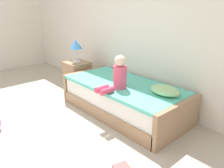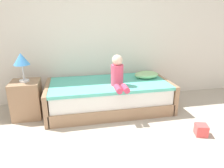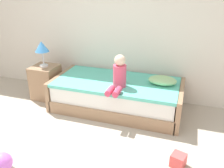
{
  "view_description": "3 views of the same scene",
  "coord_description": "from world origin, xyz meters",
  "px_view_note": "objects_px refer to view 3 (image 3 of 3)",
  "views": [
    {
      "loc": [
        2.8,
        -0.34,
        1.68
      ],
      "look_at": [
        0.45,
        1.75,
        0.55
      ],
      "focal_mm": 35.33,
      "sensor_mm": 36.0,
      "label": 1
    },
    {
      "loc": [
        -0.18,
        -1.22,
        1.57
      ],
      "look_at": [
        0.45,
        1.75,
        0.55
      ],
      "focal_mm": 32.34,
      "sensor_mm": 36.0,
      "label": 2
    },
    {
      "loc": [
        1.48,
        -1.38,
        2.0
      ],
      "look_at": [
        0.45,
        1.75,
        0.55
      ],
      "focal_mm": 37.99,
      "sensor_mm": 36.0,
      "label": 3
    }
  ],
  "objects_px": {
    "toy_ball": "(2,163)",
    "nightstand": "(46,82)",
    "table_lamp": "(42,48)",
    "child_figure": "(119,75)",
    "toy_block": "(178,160)",
    "pillow": "(162,80)",
    "bed": "(117,95)"
  },
  "relations": [
    {
      "from": "table_lamp",
      "to": "toy_block",
      "type": "distance_m",
      "value": 2.8
    },
    {
      "from": "toy_ball",
      "to": "nightstand",
      "type": "bearing_deg",
      "value": 107.1
    },
    {
      "from": "nightstand",
      "to": "toy_ball",
      "type": "xyz_separation_m",
      "value": [
        0.55,
        -1.79,
        -0.18
      ]
    },
    {
      "from": "table_lamp",
      "to": "pillow",
      "type": "xyz_separation_m",
      "value": [
        2.06,
        0.1,
        -0.37
      ]
    },
    {
      "from": "child_figure",
      "to": "toy_block",
      "type": "bearing_deg",
      "value": -40.86
    },
    {
      "from": "child_figure",
      "to": "toy_block",
      "type": "height_order",
      "value": "child_figure"
    },
    {
      "from": "bed",
      "to": "toy_ball",
      "type": "bearing_deg",
      "value": -114.01
    },
    {
      "from": "toy_ball",
      "to": "toy_block",
      "type": "relative_size",
      "value": 1.49
    },
    {
      "from": "bed",
      "to": "pillow",
      "type": "distance_m",
      "value": 0.79
    },
    {
      "from": "toy_block",
      "to": "toy_ball",
      "type": "bearing_deg",
      "value": -159.38
    },
    {
      "from": "table_lamp",
      "to": "nightstand",
      "type": "bearing_deg",
      "value": 0.0
    },
    {
      "from": "pillow",
      "to": "toy_ball",
      "type": "relative_size",
      "value": 1.88
    },
    {
      "from": "child_figure",
      "to": "toy_ball",
      "type": "xyz_separation_m",
      "value": [
        -0.9,
        -1.56,
        -0.59
      ]
    },
    {
      "from": "table_lamp",
      "to": "child_figure",
      "type": "relative_size",
      "value": 0.88
    },
    {
      "from": "bed",
      "to": "child_figure",
      "type": "height_order",
      "value": "child_figure"
    },
    {
      "from": "bed",
      "to": "child_figure",
      "type": "bearing_deg",
      "value": -66.55
    },
    {
      "from": "child_figure",
      "to": "toy_ball",
      "type": "bearing_deg",
      "value": -119.85
    },
    {
      "from": "pillow",
      "to": "toy_ball",
      "type": "xyz_separation_m",
      "value": [
        -1.51,
        -1.89,
        -0.45
      ]
    },
    {
      "from": "nightstand",
      "to": "pillow",
      "type": "relative_size",
      "value": 1.36
    },
    {
      "from": "toy_ball",
      "to": "bed",
      "type": "bearing_deg",
      "value": 65.99
    },
    {
      "from": "bed",
      "to": "table_lamp",
      "type": "bearing_deg",
      "value": 179.95
    },
    {
      "from": "pillow",
      "to": "toy_block",
      "type": "distance_m",
      "value": 1.33
    },
    {
      "from": "nightstand",
      "to": "toy_block",
      "type": "distance_m",
      "value": 2.68
    },
    {
      "from": "bed",
      "to": "pillow",
      "type": "height_order",
      "value": "pillow"
    },
    {
      "from": "pillow",
      "to": "toy_block",
      "type": "bearing_deg",
      "value": -72.5
    },
    {
      "from": "bed",
      "to": "toy_block",
      "type": "distance_m",
      "value": 1.54
    },
    {
      "from": "pillow",
      "to": "toy_ball",
      "type": "height_order",
      "value": "pillow"
    },
    {
      "from": "table_lamp",
      "to": "child_figure",
      "type": "distance_m",
      "value": 1.49
    },
    {
      "from": "pillow",
      "to": "nightstand",
      "type": "bearing_deg",
      "value": -177.26
    },
    {
      "from": "bed",
      "to": "nightstand",
      "type": "height_order",
      "value": "nightstand"
    },
    {
      "from": "table_lamp",
      "to": "toy_block",
      "type": "bearing_deg",
      "value": -23.98
    },
    {
      "from": "nightstand",
      "to": "toy_block",
      "type": "xyz_separation_m",
      "value": [
        2.44,
        -1.08,
        -0.22
      ]
    }
  ]
}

